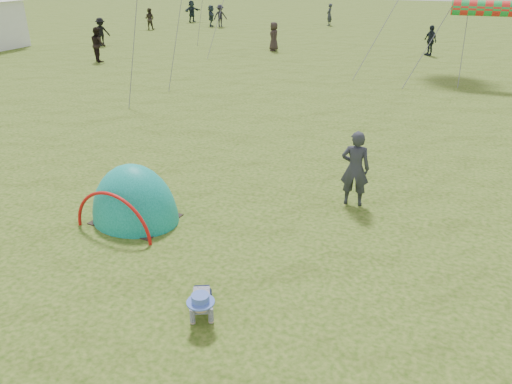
% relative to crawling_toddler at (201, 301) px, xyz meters
% --- Properties ---
extents(ground, '(140.00, 140.00, 0.00)m').
position_rel_crawling_toddler_xyz_m(ground, '(0.45, -0.17, -0.29)').
color(ground, '#1C4008').
extents(crawling_toddler, '(0.78, 0.90, 0.57)m').
position_rel_crawling_toddler_xyz_m(crawling_toddler, '(0.00, 0.00, 0.00)').
color(crawling_toddler, black).
rests_on(crawling_toddler, ground).
extents(popup_tent, '(2.06, 1.77, 2.44)m').
position_rel_crawling_toddler_xyz_m(popup_tent, '(-2.63, 2.41, -0.29)').
color(popup_tent, '#02755D').
rests_on(popup_tent, ground).
extents(standing_adult, '(0.64, 0.44, 1.69)m').
position_rel_crawling_toddler_xyz_m(standing_adult, '(1.52, 4.65, 0.56)').
color(standing_adult, '#2A2B34').
rests_on(standing_adult, ground).
extents(crowd_person_1, '(1.09, 1.07, 1.78)m').
position_rel_crawling_toddler_xyz_m(crowd_person_1, '(-14.05, 17.48, 0.60)').
color(crowd_person_1, black).
rests_on(crowd_person_1, ground).
extents(crowd_person_2, '(0.92, 1.01, 1.65)m').
position_rel_crawling_toddler_xyz_m(crowd_person_2, '(2.52, 25.26, 0.54)').
color(crowd_person_2, '#1C222A').
rests_on(crowd_person_2, ground).
extents(crowd_person_3, '(1.26, 1.18, 1.71)m').
position_rel_crawling_toddler_xyz_m(crowd_person_3, '(-13.93, 33.77, 0.57)').
color(crowd_person_3, black).
rests_on(crowd_person_3, ground).
extents(crowd_person_5, '(1.06, 1.59, 1.65)m').
position_rel_crawling_toddler_xyz_m(crowd_person_5, '(-14.79, 33.90, 0.54)').
color(crowd_person_5, '#27343D').
rests_on(crowd_person_5, ground).
extents(crowd_person_6, '(0.48, 0.67, 1.72)m').
position_rel_crawling_toddler_xyz_m(crowd_person_6, '(-5.77, 37.58, 0.57)').
color(crowd_person_6, '#2A2D37').
rests_on(crowd_person_6, ground).
extents(crowd_person_7, '(0.84, 0.70, 1.58)m').
position_rel_crawling_toddler_xyz_m(crowd_person_7, '(-18.49, 30.43, 0.50)').
color(crowd_person_7, '#2E271F').
rests_on(crowd_person_7, ground).
extents(crowd_person_9, '(1.11, 1.26, 1.69)m').
position_rel_crawling_toddler_xyz_m(crowd_person_9, '(-17.17, 22.18, 0.56)').
color(crowd_person_9, black).
rests_on(crowd_person_9, ground).
extents(crowd_person_10, '(0.75, 0.93, 1.65)m').
position_rel_crawling_toddler_xyz_m(crowd_person_10, '(-6.31, 23.90, 0.54)').
color(crowd_person_10, '#2E2321').
rests_on(crowd_person_10, ground).
extents(crowd_person_11, '(1.22, 1.73, 1.80)m').
position_rel_crawling_toddler_xyz_m(crowd_person_11, '(-17.63, 36.17, 0.61)').
color(crowd_person_11, '#1B262C').
rests_on(crowd_person_11, ground).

